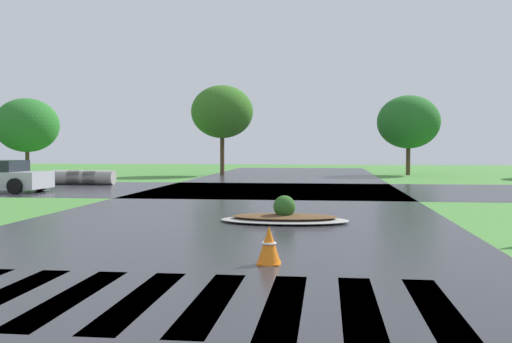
% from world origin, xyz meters
% --- Properties ---
extents(asphalt_roadway, '(10.94, 80.00, 0.01)m').
position_xyz_m(asphalt_roadway, '(0.00, 10.00, 0.00)').
color(asphalt_roadway, '#2B2B30').
rests_on(asphalt_roadway, ground).
extents(asphalt_cross_road, '(90.00, 9.84, 0.01)m').
position_xyz_m(asphalt_cross_road, '(0.00, 22.85, 0.00)').
color(asphalt_cross_road, '#2B2B30').
rests_on(asphalt_cross_road, ground).
extents(crosswalk_stripes, '(7.65, 3.02, 0.01)m').
position_xyz_m(crosswalk_stripes, '(0.00, 4.09, 0.00)').
color(crosswalk_stripes, white).
rests_on(crosswalk_stripes, ground).
extents(median_island, '(3.22, 1.64, 0.68)m').
position_xyz_m(median_island, '(1.26, 11.82, 0.14)').
color(median_island, '#9E9B93').
rests_on(median_island, ground).
extents(drainage_pipe_stack, '(3.23, 0.87, 0.73)m').
position_xyz_m(drainage_pipe_stack, '(-9.79, 25.49, 0.36)').
color(drainage_pipe_stack, '#9E9B93').
rests_on(drainage_pipe_stack, ground).
extents(traffic_cone, '(0.40, 0.40, 0.62)m').
position_xyz_m(traffic_cone, '(1.38, 6.48, 0.30)').
color(traffic_cone, orange).
rests_on(traffic_cone, ground).
extents(background_treeline, '(43.01, 5.89, 6.70)m').
position_xyz_m(background_treeline, '(1.75, 37.01, 4.00)').
color(background_treeline, '#4C3823').
rests_on(background_treeline, ground).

